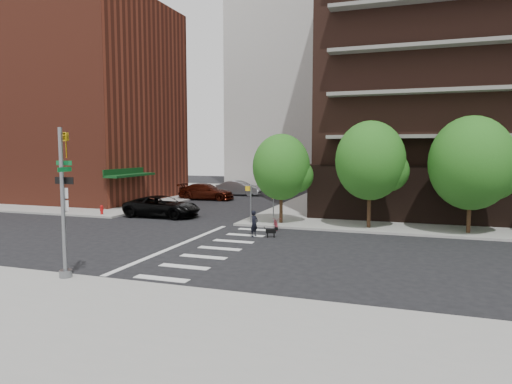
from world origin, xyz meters
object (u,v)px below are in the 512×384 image
Objects in this scene: dog_walker at (254,224)px; traffic_signal at (64,215)px; parked_car_maroon at (206,192)px; scooter at (276,223)px; parked_car_black at (162,206)px; parked_car_silver at (239,188)px; fire_hydrant at (102,209)px.

traffic_signal is at bearing 177.87° from dog_walker.
parked_car_maroon is 3.74× the size of scooter.
traffic_signal reaches higher than parked_car_black.
traffic_signal is 1.17× the size of parked_car_silver.
traffic_signal is 1.01× the size of parked_car_black.
scooter is at bearing -155.53° from parked_car_silver.
parked_car_maroon is at bearing 104.08° from traffic_signal.
dog_walker is at bearing -119.41° from parked_car_black.
parked_car_black reaches higher than fire_hydrant.
fire_hydrant reaches higher than scooter.
fire_hydrant is 0.12× the size of parked_car_black.
scooter is at bearing -144.75° from parked_car_maroon.
traffic_signal is at bearing -132.18° from scooter.
fire_hydrant is 14.77m from scooter.
fire_hydrant is at bearing 164.19° from parked_car_maroon.
parked_car_black is 12.29m from parked_car_maroon.
scooter is (10.27, -20.00, -0.44)m from parked_car_silver.
parked_car_black is (-5.28, 16.49, -1.87)m from traffic_signal.
parked_car_silver is 3.23× the size of dog_walker.
parked_car_maroon is (-1.90, 12.15, 0.02)m from parked_car_black.
parked_car_black is at bearing 142.23° from scooter.
parked_car_maroon is 20.75m from dog_walker.
fire_hydrant is 13.65m from parked_car_maroon.
parked_car_silver is at bearing 76.64° from fire_hydrant.
parked_car_silver is 3.29× the size of scooter.
parked_car_maroon is 3.67× the size of dog_walker.
parked_car_maroon is at bearing 8.63° from parked_car_black.
parked_car_black is at bearing 178.29° from parked_car_silver.
parked_car_maroon reaches higher than scooter.
dog_walker is at bearing -159.59° from parked_car_silver.
parked_car_silver is at bearing 41.17° from dog_walker.
traffic_signal is 29.58m from parked_car_maroon.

